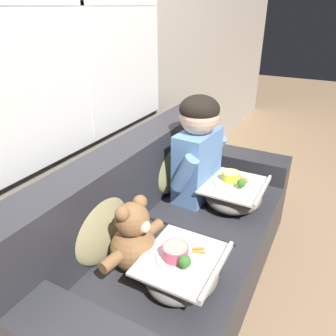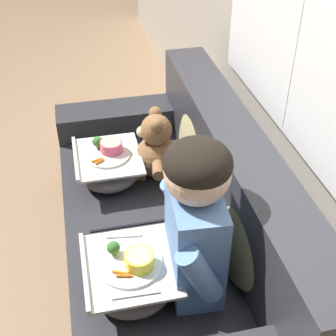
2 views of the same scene
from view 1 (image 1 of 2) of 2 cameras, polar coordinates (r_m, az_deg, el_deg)
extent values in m
plane|color=#8E7051|center=(2.14, 1.54, -19.29)|extent=(14.00, 14.00, 0.00)
cube|color=#A89E8E|center=(1.84, -15.17, 18.34)|extent=(8.00, 0.05, 2.60)
cube|color=white|center=(1.79, -15.05, 26.04)|extent=(1.44, 0.02, 1.41)
cube|color=black|center=(1.80, -15.20, 26.02)|extent=(1.39, 0.01, 1.36)
cube|color=white|center=(1.79, -14.94, 26.05)|extent=(0.02, 0.02, 1.36)
cube|color=white|center=(1.79, -14.94, 26.05)|extent=(1.39, 0.02, 0.02)
cube|color=#2D2D33|center=(2.00, 1.61, -15.15)|extent=(1.89, 0.89, 0.41)
cube|color=#2D2D33|center=(1.89, -7.29, -2.24)|extent=(1.89, 0.22, 0.43)
cube|color=#2D2D33|center=(2.50, 10.27, 1.41)|extent=(0.22, 0.89, 0.15)
cube|color=black|center=(1.86, 2.26, -10.49)|extent=(0.01, 0.63, 0.01)
ellipsoid|color=#898456|center=(2.14, 0.03, 0.84)|extent=(0.40, 0.20, 0.42)
ellipsoid|color=tan|center=(1.62, -12.21, -9.03)|extent=(0.42, 0.20, 0.44)
cube|color=#5B84BC|center=(2.05, 5.08, 0.45)|extent=(0.34, 0.21, 0.45)
sphere|color=beige|center=(1.93, 5.46, 9.04)|extent=(0.23, 0.23, 0.23)
ellipsoid|color=black|center=(1.92, 5.51, 10.19)|extent=(0.24, 0.24, 0.16)
cylinder|color=#5B84BC|center=(1.88, 2.88, -0.91)|extent=(0.10, 0.18, 0.25)
cylinder|color=#5B84BC|center=(2.19, 7.88, 2.98)|extent=(0.10, 0.18, 0.25)
sphere|color=brown|center=(1.57, -5.97, -13.67)|extent=(0.22, 0.22, 0.22)
sphere|color=brown|center=(1.47, -6.26, -8.90)|extent=(0.16, 0.16, 0.16)
sphere|color=brown|center=(1.41, -7.95, -7.90)|extent=(0.07, 0.07, 0.07)
sphere|color=brown|center=(1.47, -4.90, -5.94)|extent=(0.07, 0.07, 0.07)
sphere|color=beige|center=(1.44, -4.16, -10.13)|extent=(0.06, 0.06, 0.06)
sphere|color=black|center=(1.43, -3.68, -10.23)|extent=(0.02, 0.02, 0.02)
cylinder|color=brown|center=(1.48, -9.75, -15.72)|extent=(0.12, 0.07, 0.06)
cylinder|color=brown|center=(1.64, -2.70, -10.59)|extent=(0.12, 0.07, 0.06)
cylinder|color=brown|center=(1.54, -3.90, -18.52)|extent=(0.07, 0.11, 0.06)
cylinder|color=brown|center=(1.60, -1.54, -16.54)|extent=(0.07, 0.11, 0.06)
ellipsoid|color=slate|center=(2.05, 11.33, -4.82)|extent=(0.37, 0.34, 0.14)
cube|color=beige|center=(2.02, 11.52, -2.97)|extent=(0.38, 0.35, 0.01)
cube|color=beige|center=(1.98, 16.20, -3.68)|extent=(0.38, 0.02, 0.02)
cylinder|color=white|center=(2.01, 11.55, -2.67)|extent=(0.25, 0.25, 0.01)
cylinder|color=yellow|center=(2.02, 10.90, -1.40)|extent=(0.11, 0.11, 0.05)
cylinder|color=#E5D189|center=(2.01, 10.95, -0.84)|extent=(0.10, 0.10, 0.01)
sphere|color=#38702D|center=(1.93, 12.64, -2.60)|extent=(0.05, 0.05, 0.05)
cylinder|color=#7A9E56|center=(1.95, 12.57, -3.29)|extent=(0.02, 0.02, 0.02)
cylinder|color=orange|center=(2.04, 13.07, -2.05)|extent=(0.04, 0.06, 0.01)
cylinder|color=orange|center=(2.05, 12.94, -1.78)|extent=(0.02, 0.06, 0.01)
cube|color=silver|center=(1.89, 10.19, -4.68)|extent=(0.03, 0.14, 0.01)
cube|color=silver|center=(2.14, 12.74, -0.99)|extent=(0.02, 0.17, 0.01)
ellipsoid|color=slate|center=(1.50, 2.47, -17.75)|extent=(0.36, 0.32, 0.14)
cube|color=beige|center=(1.45, 2.53, -15.60)|extent=(0.37, 0.33, 0.01)
cube|color=beige|center=(1.40, 8.59, -17.03)|extent=(0.37, 0.02, 0.02)
cylinder|color=white|center=(1.44, 2.54, -15.24)|extent=(0.23, 0.23, 0.01)
cylinder|color=#D64C70|center=(1.42, 1.27, -14.41)|extent=(0.11, 0.11, 0.05)
cylinder|color=#E5D189|center=(1.40, 1.28, -13.70)|extent=(0.10, 0.10, 0.01)
sphere|color=#38702D|center=(1.36, 2.91, -15.91)|extent=(0.05, 0.05, 0.05)
cylinder|color=#7A9E56|center=(1.38, 2.88, -16.77)|extent=(0.02, 0.02, 0.02)
cylinder|color=orange|center=(1.46, 5.42, -14.33)|extent=(0.03, 0.06, 0.01)
cylinder|color=orange|center=(1.47, 5.33, -13.80)|extent=(0.04, 0.05, 0.01)
cube|color=silver|center=(1.35, -0.28, -18.95)|extent=(0.02, 0.14, 0.01)
camera|label=2|loc=(2.95, 25.17, 31.71)|focal=50.00mm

